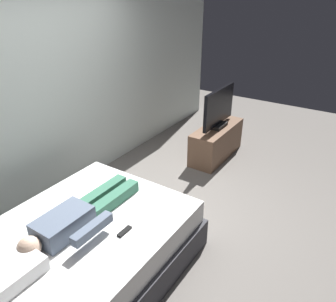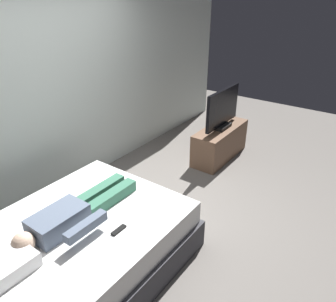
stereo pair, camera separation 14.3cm
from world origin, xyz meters
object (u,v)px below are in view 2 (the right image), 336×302
object	(u,v)px
person	(72,215)
tv_stand	(220,142)
tv	(222,110)
remote	(119,230)
bed	(78,249)

from	to	relation	value
person	tv_stand	distance (m)	2.80
tv_stand	tv	world-z (taller)	tv
remote	tv	size ratio (longest dim) A/B	0.17
bed	remote	xyz separation A→B (m)	(0.18, -0.37, 0.29)
person	tv_stand	world-z (taller)	person
bed	person	xyz separation A→B (m)	(0.03, 0.04, 0.36)
person	bed	bearing A→B (deg)	-126.12
tv_stand	tv	distance (m)	0.53
tv_stand	tv	size ratio (longest dim) A/B	1.25
bed	tv_stand	size ratio (longest dim) A/B	1.79
bed	tv	size ratio (longest dim) A/B	2.24
remote	bed	bearing A→B (deg)	116.24
person	tv	world-z (taller)	tv
remote	tv_stand	distance (m)	2.67
tv_stand	tv	bearing A→B (deg)	0.00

